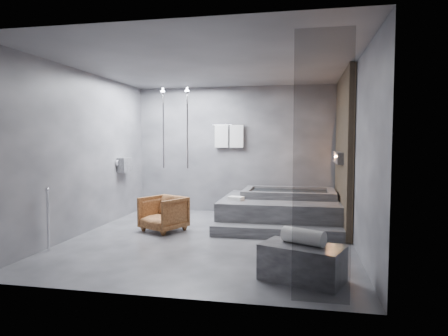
# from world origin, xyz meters

# --- Properties ---
(room) EXTENTS (5.00, 5.04, 2.82)m
(room) POSITION_xyz_m (0.40, 0.24, 1.73)
(room) COLOR #2F2F32
(room) RESTS_ON ground
(tub_deck) EXTENTS (2.20, 2.00, 0.50)m
(tub_deck) POSITION_xyz_m (1.05, 1.45, 0.25)
(tub_deck) COLOR #353537
(tub_deck) RESTS_ON ground
(tub_step) EXTENTS (2.20, 0.36, 0.18)m
(tub_step) POSITION_xyz_m (1.05, 0.27, 0.09)
(tub_step) COLOR #353537
(tub_step) RESTS_ON ground
(concrete_bench) EXTENTS (1.04, 0.80, 0.41)m
(concrete_bench) POSITION_xyz_m (1.47, -1.72, 0.21)
(concrete_bench) COLOR #303133
(concrete_bench) RESTS_ON ground
(driftwood_chair) EXTENTS (0.90, 0.91, 0.62)m
(driftwood_chair) POSITION_xyz_m (-0.95, 0.36, 0.31)
(driftwood_chair) COLOR #482612
(driftwood_chair) RESTS_ON ground
(rolled_towel) EXTENTS (0.53, 0.39, 0.18)m
(rolled_towel) POSITION_xyz_m (1.49, -1.67, 0.50)
(rolled_towel) COLOR white
(rolled_towel) RESTS_ON concrete_bench
(deck_towel) EXTENTS (0.30, 0.25, 0.07)m
(deck_towel) POSITION_xyz_m (0.26, 0.94, 0.54)
(deck_towel) COLOR white
(deck_towel) RESTS_ON tub_deck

